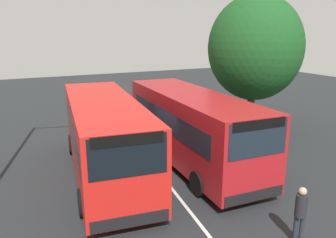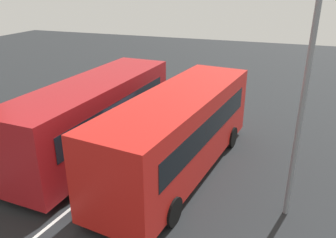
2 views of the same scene
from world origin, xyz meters
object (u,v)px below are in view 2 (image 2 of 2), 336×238
at_px(bus_far_left, 180,130).
at_px(pedestrian, 158,89).
at_px(bus_center_left, 96,114).
at_px(street_lamp, 299,67).

bearing_deg(bus_far_left, pedestrian, 35.00).
height_order(bus_far_left, bus_center_left, same).
xyz_separation_m(bus_center_left, pedestrian, (6.44, -0.23, -0.73)).
relative_size(bus_center_left, pedestrian, 5.57).
distance_m(bus_far_left, pedestrian, 7.69).
relative_size(bus_far_left, street_lamp, 1.16).
bearing_deg(street_lamp, bus_far_left, -4.52).
bearing_deg(street_lamp, pedestrian, -33.23).
bearing_deg(bus_center_left, bus_far_left, -92.07).
bearing_deg(pedestrian, street_lamp, 88.29).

